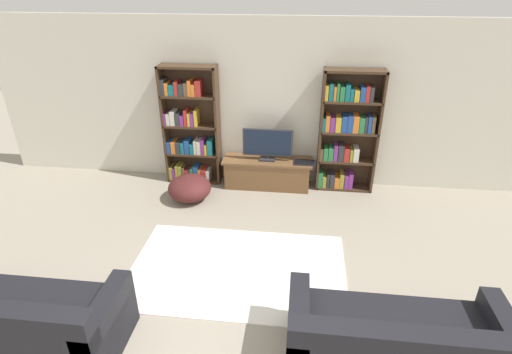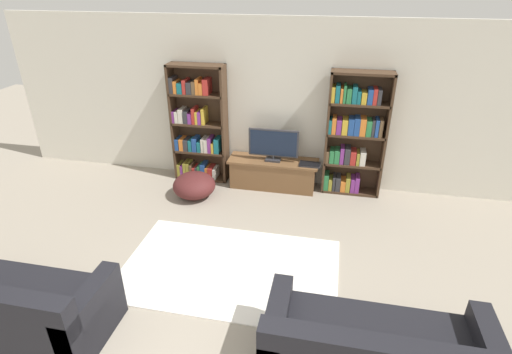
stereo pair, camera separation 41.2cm
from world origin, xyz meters
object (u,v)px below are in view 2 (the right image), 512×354
object	(u,v)px
bookshelf_left	(198,127)
bookshelf_right	(353,136)
television	(273,144)
beanbag_ottoman	(194,185)
laptop	(310,164)
couch_left_sectional	(2,307)
tv_stand	(273,173)

from	to	relation	value
bookshelf_left	bookshelf_right	size ratio (longest dim) A/B	1.00
bookshelf_left	television	xyz separation A→B (m)	(1.26, -0.13, -0.15)
bookshelf_right	television	distance (m)	1.22
beanbag_ottoman	bookshelf_right	bearing A→B (deg)	16.17
bookshelf_right	laptop	size ratio (longest dim) A/B	5.87
bookshelf_right	laptop	distance (m)	0.78
laptop	couch_left_sectional	xyz separation A→B (m)	(-2.64, -3.36, -0.21)
tv_stand	television	bearing A→B (deg)	-90.00
bookshelf_left	couch_left_sectional	bearing A→B (deg)	-102.58
beanbag_ottoman	laptop	bearing A→B (deg)	15.99
beanbag_ottoman	couch_left_sectional	bearing A→B (deg)	-107.64
laptop	couch_left_sectional	world-z (taller)	couch_left_sectional
television	couch_left_sectional	size ratio (longest dim) A/B	0.38
tv_stand	television	size ratio (longest dim) A/B	1.83
bookshelf_left	beanbag_ottoman	bearing A→B (deg)	-80.01
bookshelf_right	bookshelf_left	bearing A→B (deg)	179.96
television	bookshelf_left	bearing A→B (deg)	174.19
laptop	television	bearing A→B (deg)	174.52
television	beanbag_ottoman	world-z (taller)	television
tv_stand	television	world-z (taller)	television
television	beanbag_ottoman	distance (m)	1.39
bookshelf_right	television	bearing A→B (deg)	-173.96
television	laptop	world-z (taller)	television
laptop	bookshelf_right	bearing A→B (deg)	16.67
tv_stand	bookshelf_right	bearing A→B (deg)	5.13
couch_left_sectional	television	bearing A→B (deg)	58.98
couch_left_sectional	tv_stand	bearing A→B (deg)	59.12
bookshelf_right	laptop	bearing A→B (deg)	-163.33
tv_stand	beanbag_ottoman	size ratio (longest dim) A/B	2.18
bookshelf_left	beanbag_ottoman	size ratio (longest dim) A/B	2.91
tv_stand	couch_left_sectional	bearing A→B (deg)	-120.88
television	couch_left_sectional	xyz separation A→B (m)	(-2.06, -3.42, -0.47)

